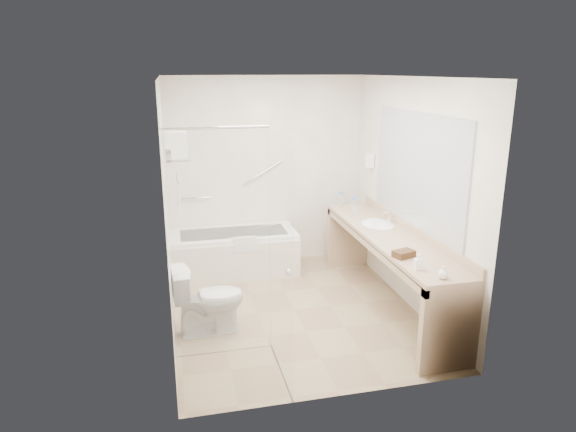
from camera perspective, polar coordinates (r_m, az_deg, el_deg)
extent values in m
plane|color=#9D8861|center=(5.79, 0.68, -10.37)|extent=(3.20, 3.20, 0.00)
cube|color=silver|center=(5.19, 0.78, 15.22)|extent=(2.60, 3.20, 0.10)
cube|color=silver|center=(6.88, -2.47, 4.91)|extent=(2.60, 0.10, 2.50)
cube|color=silver|center=(3.88, 6.38, -3.98)|extent=(2.60, 0.10, 2.50)
cube|color=silver|center=(5.21, -13.31, 0.86)|extent=(0.10, 3.20, 2.50)
cube|color=silver|center=(5.79, 13.33, 2.38)|extent=(0.10, 3.20, 2.50)
cube|color=white|center=(6.73, -6.00, -4.03)|extent=(1.60, 0.70, 0.55)
cube|color=silver|center=(6.41, -5.58, -5.32)|extent=(1.60, 0.02, 0.50)
cube|color=white|center=(6.34, -4.76, -3.11)|extent=(0.28, 0.06, 0.18)
cylinder|color=silver|center=(6.80, -10.27, 1.95)|extent=(0.40, 0.03, 0.03)
cylinder|color=silver|center=(6.83, -2.82, 4.83)|extent=(0.53, 0.03, 0.33)
cube|color=silver|center=(4.61, -7.50, -3.40)|extent=(0.90, 0.01, 2.10)
cube|color=silver|center=(4.26, -0.82, -4.94)|extent=(0.02, 0.90, 2.10)
cylinder|color=silver|center=(4.38, -8.01, 9.68)|extent=(0.90, 0.02, 0.02)
sphere|color=silver|center=(4.14, 0.03, -6.27)|extent=(0.05, 0.05, 0.05)
cylinder|color=silver|center=(3.93, -13.14, 6.51)|extent=(0.04, 0.10, 0.10)
cube|color=silver|center=(5.46, -12.26, 6.45)|extent=(0.24, 0.55, 0.02)
cylinder|color=silver|center=(5.49, -12.12, 4.19)|extent=(0.02, 0.55, 0.02)
cube|color=white|center=(5.53, -12.03, 2.57)|extent=(0.03, 0.42, 0.32)
cube|color=white|center=(5.45, -12.29, 7.03)|extent=(0.22, 0.40, 0.08)
cube|color=white|center=(5.43, -12.35, 7.93)|extent=(0.22, 0.40, 0.08)
cube|color=white|center=(5.42, -12.40, 8.83)|extent=(0.22, 0.40, 0.08)
cube|color=tan|center=(5.66, 11.22, -2.28)|extent=(0.55, 2.70, 0.05)
cube|color=tan|center=(5.75, 13.62, -1.36)|extent=(0.03, 2.70, 0.10)
cube|color=tan|center=(5.58, 8.79, -3.02)|extent=(0.04, 2.70, 0.08)
cube|color=tan|center=(4.76, 17.47, -11.95)|extent=(0.55, 0.08, 0.80)
cube|color=tan|center=(6.94, 6.65, -2.33)|extent=(0.55, 0.08, 0.80)
ellipsoid|color=white|center=(6.02, 9.93, -1.15)|extent=(0.40, 0.52, 0.14)
cylinder|color=silver|center=(6.05, 11.25, -0.05)|extent=(0.03, 0.03, 0.14)
cube|color=#A6AAB2|center=(5.60, 14.10, 5.01)|extent=(0.02, 2.00, 1.20)
cube|color=white|center=(6.67, 9.09, 6.13)|extent=(0.08, 0.10, 0.18)
imported|color=white|center=(5.27, -8.81, -9.15)|extent=(0.74, 0.44, 0.70)
cube|color=#472F19|center=(5.01, 12.73, -4.12)|extent=(0.23, 0.18, 0.07)
imported|color=white|center=(4.73, 14.25, -5.40)|extent=(0.09, 0.15, 0.07)
imported|color=white|center=(4.59, 16.86, -6.16)|extent=(0.11, 0.13, 0.09)
cylinder|color=silver|center=(6.69, 5.81, 1.79)|extent=(0.06, 0.06, 0.17)
cylinder|color=#2980E9|center=(6.67, 5.83, 2.63)|extent=(0.03, 0.03, 0.03)
cylinder|color=silver|center=(6.33, 7.29, 1.01)|extent=(0.07, 0.07, 0.19)
cylinder|color=#2980E9|center=(6.30, 7.33, 1.98)|extent=(0.04, 0.04, 0.03)
cylinder|color=silver|center=(6.71, 6.07, 1.75)|extent=(0.06, 0.06, 0.16)
cylinder|color=#2980E9|center=(6.68, 6.09, 2.51)|extent=(0.03, 0.03, 0.02)
cylinder|color=silver|center=(6.28, 7.46, 0.44)|extent=(0.11, 0.11, 0.10)
cylinder|color=silver|center=(5.80, 9.59, -0.97)|extent=(0.09, 0.09, 0.10)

